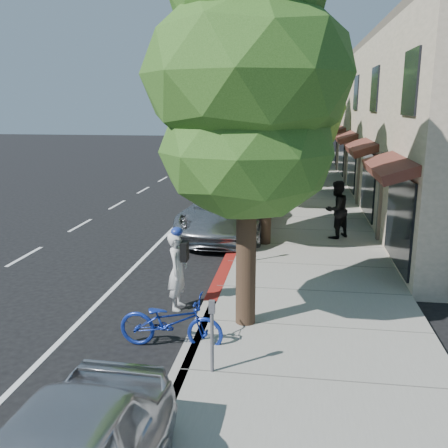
% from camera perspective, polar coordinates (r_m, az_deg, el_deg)
% --- Properties ---
extents(ground, '(120.00, 120.00, 0.00)m').
position_cam_1_polar(ground, '(12.38, -0.80, -7.68)').
color(ground, black).
rests_on(ground, ground).
extents(sidewalk, '(4.60, 56.00, 0.15)m').
position_cam_1_polar(sidewalk, '(19.89, 9.39, 0.58)').
color(sidewalk, gray).
rests_on(sidewalk, ground).
extents(curb, '(0.30, 56.00, 0.15)m').
position_cam_1_polar(curb, '(19.97, 2.78, 0.80)').
color(curb, '#9E998E').
rests_on(curb, ground).
extents(curb_red_segment, '(0.32, 4.00, 0.15)m').
position_cam_1_polar(curb_red_segment, '(13.28, -0.12, -5.83)').
color(curb_red_segment, maroon).
rests_on(curb_red_segment, ground).
extents(storefront_building, '(10.00, 36.00, 7.00)m').
position_cam_1_polar(storefront_building, '(30.42, 23.45, 10.63)').
color(storefront_building, beige).
rests_on(storefront_building, ground).
extents(street_tree_0, '(3.92, 3.92, 7.62)m').
position_cam_1_polar(street_tree_0, '(9.44, 2.75, 15.88)').
color(street_tree_0, black).
rests_on(street_tree_0, ground).
extents(street_tree_1, '(4.77, 4.77, 7.09)m').
position_cam_1_polar(street_tree_1, '(15.42, 4.92, 12.75)').
color(street_tree_1, black).
rests_on(street_tree_1, ground).
extents(street_tree_2, '(4.81, 4.81, 6.97)m').
position_cam_1_polar(street_tree_2, '(21.41, 5.89, 12.70)').
color(street_tree_2, black).
rests_on(street_tree_2, ground).
extents(street_tree_3, '(5.71, 5.71, 7.83)m').
position_cam_1_polar(street_tree_3, '(27.41, 6.47, 13.79)').
color(street_tree_3, black).
rests_on(street_tree_3, ground).
extents(street_tree_4, '(4.56, 4.56, 7.46)m').
position_cam_1_polar(street_tree_4, '(33.40, 6.82, 13.69)').
color(street_tree_4, black).
rests_on(street_tree_4, ground).
extents(street_tree_5, '(4.88, 4.88, 6.87)m').
position_cam_1_polar(street_tree_5, '(39.40, 7.04, 12.90)').
color(street_tree_5, black).
rests_on(street_tree_5, ground).
extents(cyclist, '(0.45, 0.66, 1.77)m').
position_cam_1_polar(cyclist, '(11.14, -5.31, -5.35)').
color(cyclist, silver).
rests_on(cyclist, ground).
extents(bicycle, '(2.01, 0.77, 1.05)m').
position_cam_1_polar(bicycle, '(9.54, -6.09, -11.05)').
color(bicycle, navy).
rests_on(bicycle, ground).
extents(silver_suv, '(2.96, 6.07, 1.66)m').
position_cam_1_polar(silver_suv, '(17.44, 0.39, 1.47)').
color(silver_suv, '#A0A0A5').
rests_on(silver_suv, ground).
extents(dark_sedan, '(1.68, 4.33, 1.41)m').
position_cam_1_polar(dark_sedan, '(26.27, 3.07, 5.28)').
color(dark_sedan, '#232529').
rests_on(dark_sedan, ground).
extents(white_pickup, '(2.33, 5.41, 1.55)m').
position_cam_1_polar(white_pickup, '(26.95, -0.45, 5.66)').
color(white_pickup, silver).
rests_on(white_pickup, ground).
extents(dark_suv_far, '(2.25, 4.74, 1.57)m').
position_cam_1_polar(dark_suv_far, '(36.01, 2.83, 7.66)').
color(dark_suv_far, black).
rests_on(dark_suv_far, ground).
extents(pedestrian, '(1.17, 1.17, 1.91)m').
position_cam_1_polar(pedestrian, '(16.80, 12.71, 1.62)').
color(pedestrian, black).
rests_on(pedestrian, sidewalk).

